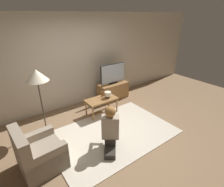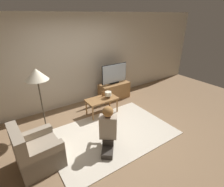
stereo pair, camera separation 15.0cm
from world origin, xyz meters
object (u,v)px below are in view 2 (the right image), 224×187
at_px(floor_lamp, 37,77).
at_px(table_lamp, 108,94).
at_px(armchair, 37,153).
at_px(coffee_table, 102,100).
at_px(person_kneeling, 108,127).
at_px(tv, 114,74).

distance_m(floor_lamp, table_lamp, 1.86).
relative_size(floor_lamp, armchair, 1.78).
xyz_separation_m(coffee_table, floor_lamp, (-1.50, 0.10, 0.93)).
height_order(coffee_table, person_kneeling, person_kneeling).
xyz_separation_m(tv, armchair, (-2.75, -1.52, -0.56)).
xyz_separation_m(floor_lamp, armchair, (-0.41, -1.02, -1.04)).
xyz_separation_m(tv, coffee_table, (-0.83, -0.60, -0.45)).
bearing_deg(tv, person_kneeling, -127.84).
bearing_deg(armchair, coffee_table, -68.09).
distance_m(coffee_table, armchair, 2.13).
bearing_deg(armchair, table_lamp, -70.96).
height_order(coffee_table, table_lamp, table_lamp).
height_order(person_kneeling, table_lamp, person_kneeling).
height_order(tv, person_kneeling, tv).
bearing_deg(table_lamp, floor_lamp, 175.41).
bearing_deg(armchair, floor_lamp, -25.85).
bearing_deg(person_kneeling, floor_lamp, -18.63).
bearing_deg(floor_lamp, coffee_table, -3.73).
bearing_deg(tv, coffee_table, -144.24).
distance_m(coffee_table, person_kneeling, 1.40).
bearing_deg(person_kneeling, table_lamp, -85.19).
xyz_separation_m(coffee_table, table_lamp, (0.19, -0.04, 0.16)).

